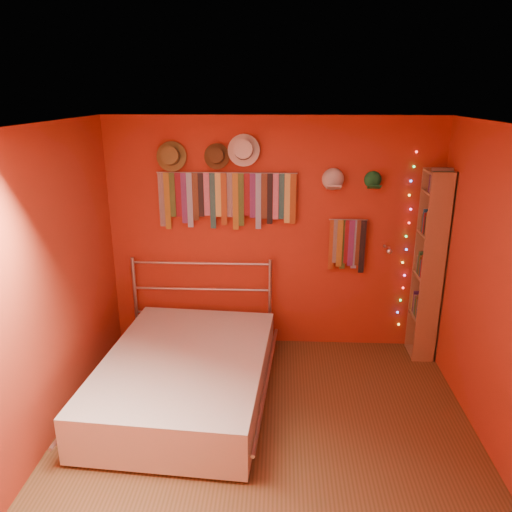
% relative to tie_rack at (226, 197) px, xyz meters
% --- Properties ---
extents(ground, '(3.50, 3.50, 0.00)m').
position_rel_tie_rack_xyz_m(ground, '(0.48, -1.68, -1.68)').
color(ground, '#50381B').
rests_on(ground, ground).
extents(back_wall, '(3.50, 0.02, 2.50)m').
position_rel_tie_rack_xyz_m(back_wall, '(0.48, 0.07, -0.43)').
color(back_wall, maroon).
rests_on(back_wall, ground).
extents(right_wall, '(0.02, 3.50, 2.50)m').
position_rel_tie_rack_xyz_m(right_wall, '(2.23, -1.68, -0.43)').
color(right_wall, maroon).
rests_on(right_wall, ground).
extents(left_wall, '(0.02, 3.50, 2.50)m').
position_rel_tie_rack_xyz_m(left_wall, '(-1.27, -1.68, -0.43)').
color(left_wall, maroon).
rests_on(left_wall, ground).
extents(ceiling, '(3.50, 3.50, 0.02)m').
position_rel_tie_rack_xyz_m(ceiling, '(0.48, -1.68, 0.82)').
color(ceiling, white).
rests_on(ceiling, back_wall).
extents(tie_rack, '(1.45, 0.03, 0.60)m').
position_rel_tie_rack_xyz_m(tie_rack, '(0.00, 0.00, 0.00)').
color(tie_rack, '#A9A9AD').
rests_on(tie_rack, back_wall).
extents(small_tie_rack, '(0.40, 0.03, 0.58)m').
position_rel_tie_rack_xyz_m(small_tie_rack, '(1.27, -0.00, -0.48)').
color(small_tie_rack, '#A9A9AD').
rests_on(small_tie_rack, back_wall).
extents(fedora_olive, '(0.31, 0.17, 0.30)m').
position_rel_tie_rack_xyz_m(fedora_olive, '(-0.55, -0.03, 0.42)').
color(fedora_olive, brown).
rests_on(fedora_olive, back_wall).
extents(fedora_brown, '(0.26, 0.14, 0.26)m').
position_rel_tie_rack_xyz_m(fedora_brown, '(-0.09, -0.03, 0.42)').
color(fedora_brown, '#4E371C').
rests_on(fedora_brown, back_wall).
extents(fedora_white, '(0.32, 0.18, 0.32)m').
position_rel_tie_rack_xyz_m(fedora_white, '(0.18, -0.03, 0.49)').
color(fedora_white, silver).
rests_on(fedora_white, back_wall).
extents(cap_white, '(0.20, 0.25, 0.20)m').
position_rel_tie_rack_xyz_m(cap_white, '(1.09, 0.01, 0.19)').
color(cap_white, beige).
rests_on(cap_white, back_wall).
extents(cap_green, '(0.18, 0.22, 0.18)m').
position_rel_tie_rack_xyz_m(cap_green, '(1.49, 0.01, 0.19)').
color(cap_green, '#176A32').
rests_on(cap_green, back_wall).
extents(fairy_lights, '(0.06, 0.02, 1.91)m').
position_rel_tie_rack_xyz_m(fairy_lights, '(1.89, 0.03, -0.48)').
color(fairy_lights, '#FF3333').
rests_on(fairy_lights, back_wall).
extents(reading_lamp, '(0.06, 0.27, 0.08)m').
position_rel_tie_rack_xyz_m(reading_lamp, '(1.67, -0.15, -0.51)').
color(reading_lamp, '#A9A9AD').
rests_on(reading_lamp, back_wall).
extents(bookshelf, '(0.25, 0.34, 2.00)m').
position_rel_tie_rack_xyz_m(bookshelf, '(2.14, -0.15, -0.66)').
color(bookshelf, '#926641').
rests_on(bookshelf, ground).
extents(bed, '(1.68, 2.15, 1.01)m').
position_rel_tie_rack_xyz_m(bed, '(-0.28, -1.09, -1.45)').
color(bed, '#A9A9AD').
rests_on(bed, ground).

